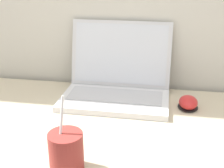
{
  "coord_description": "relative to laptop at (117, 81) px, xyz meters",
  "views": [
    {
      "loc": [
        0.19,
        -0.47,
        1.22
      ],
      "look_at": [
        0.03,
        0.44,
        0.85
      ],
      "focal_mm": 50.0,
      "sensor_mm": 36.0,
      "label": 1
    }
  ],
  "objects": [
    {
      "name": "laptop",
      "position": [
        0.0,
        0.0,
        0.0
      ],
      "size": [
        0.37,
        0.28,
        0.25
      ],
      "color": "silver",
      "rests_on": "desk"
    },
    {
      "name": "drink_cup",
      "position": [
        -0.05,
        -0.43,
        -0.01
      ],
      "size": [
        0.08,
        0.08,
        0.18
      ],
      "color": "#9E332D",
      "rests_on": "desk"
    },
    {
      "name": "computer_mouse",
      "position": [
        0.25,
        -0.05,
        -0.04
      ],
      "size": [
        0.07,
        0.08,
        0.04
      ],
      "color": "black",
      "rests_on": "desk"
    }
  ]
}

